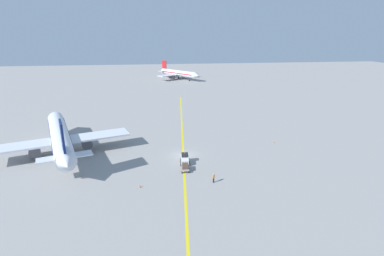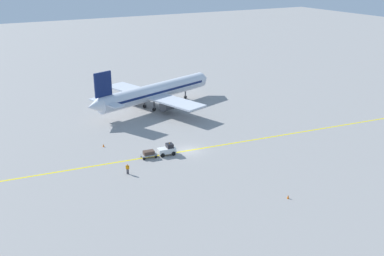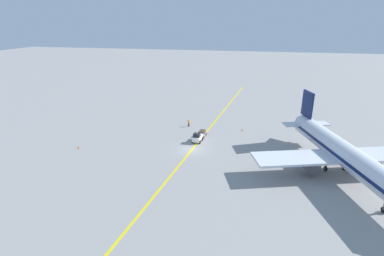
{
  "view_description": "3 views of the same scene",
  "coord_description": "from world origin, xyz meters",
  "px_view_note": "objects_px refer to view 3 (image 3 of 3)",
  "views": [
    {
      "loc": [
        -6.5,
        -57.72,
        24.22
      ],
      "look_at": [
        2.36,
        3.64,
        4.73
      ],
      "focal_mm": 28.0,
      "sensor_mm": 36.0,
      "label": 1
    },
    {
      "loc": [
        64.13,
        -33.8,
        31.03
      ],
      "look_at": [
        1.21,
        -0.05,
        4.61
      ],
      "focal_mm": 42.0,
      "sensor_mm": 36.0,
      "label": 2
    },
    {
      "loc": [
        -11.64,
        51.39,
        23.38
      ],
      "look_at": [
        0.4,
        -1.66,
        3.79
      ],
      "focal_mm": 28.0,
      "sensor_mm": 36.0,
      "label": 3
    }
  ],
  "objects_px": {
    "baggage_tug_white": "(197,138)",
    "baggage_cart_trailing": "(202,133)",
    "ground_crew_worker": "(189,123)",
    "airplane_at_gate": "(344,154)",
    "traffic_cone_near_nose": "(242,130)",
    "traffic_cone_mid_apron": "(79,147)"
  },
  "relations": [
    {
      "from": "baggage_tug_white",
      "to": "baggage_cart_trailing",
      "type": "height_order",
      "value": "baggage_tug_white"
    },
    {
      "from": "airplane_at_gate",
      "to": "baggage_tug_white",
      "type": "relative_size",
      "value": 11.06
    },
    {
      "from": "baggage_tug_white",
      "to": "traffic_cone_mid_apron",
      "type": "height_order",
      "value": "baggage_tug_white"
    },
    {
      "from": "baggage_cart_trailing",
      "to": "traffic_cone_mid_apron",
      "type": "relative_size",
      "value": 4.95
    },
    {
      "from": "baggage_cart_trailing",
      "to": "ground_crew_worker",
      "type": "height_order",
      "value": "ground_crew_worker"
    },
    {
      "from": "traffic_cone_near_nose",
      "to": "airplane_at_gate",
      "type": "bearing_deg",
      "value": 133.91
    },
    {
      "from": "ground_crew_worker",
      "to": "traffic_cone_mid_apron",
      "type": "bearing_deg",
      "value": 43.46
    },
    {
      "from": "baggage_tug_white",
      "to": "baggage_cart_trailing",
      "type": "xyz_separation_m",
      "value": [
        -0.32,
        -3.28,
        -0.14
      ]
    },
    {
      "from": "baggage_cart_trailing",
      "to": "ground_crew_worker",
      "type": "distance_m",
      "value": 6.8
    },
    {
      "from": "airplane_at_gate",
      "to": "baggage_cart_trailing",
      "type": "xyz_separation_m",
      "value": [
        24.86,
        -11.98,
        -2.95
      ]
    },
    {
      "from": "airplane_at_gate",
      "to": "baggage_tug_white",
      "type": "xyz_separation_m",
      "value": [
        25.18,
        -8.69,
        -2.81
      ]
    },
    {
      "from": "baggage_tug_white",
      "to": "ground_crew_worker",
      "type": "xyz_separation_m",
      "value": [
        3.88,
        -8.63,
        0.01
      ]
    },
    {
      "from": "baggage_tug_white",
      "to": "ground_crew_worker",
      "type": "bearing_deg",
      "value": -65.81
    },
    {
      "from": "baggage_tug_white",
      "to": "traffic_cone_near_nose",
      "type": "height_order",
      "value": "baggage_tug_white"
    },
    {
      "from": "baggage_tug_white",
      "to": "airplane_at_gate",
      "type": "bearing_deg",
      "value": 160.95
    },
    {
      "from": "airplane_at_gate",
      "to": "traffic_cone_near_nose",
      "type": "xyz_separation_m",
      "value": [
        16.63,
        -17.28,
        -3.43
      ]
    },
    {
      "from": "baggage_cart_trailing",
      "to": "traffic_cone_mid_apron",
      "type": "height_order",
      "value": "baggage_cart_trailing"
    },
    {
      "from": "airplane_at_gate",
      "to": "traffic_cone_near_nose",
      "type": "relative_size",
      "value": 62.94
    },
    {
      "from": "baggage_cart_trailing",
      "to": "traffic_cone_near_nose",
      "type": "relative_size",
      "value": 4.95
    },
    {
      "from": "baggage_tug_white",
      "to": "baggage_cart_trailing",
      "type": "distance_m",
      "value": 3.3
    },
    {
      "from": "airplane_at_gate",
      "to": "baggage_cart_trailing",
      "type": "bearing_deg",
      "value": -25.72
    },
    {
      "from": "airplane_at_gate",
      "to": "baggage_cart_trailing",
      "type": "height_order",
      "value": "airplane_at_gate"
    }
  ]
}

